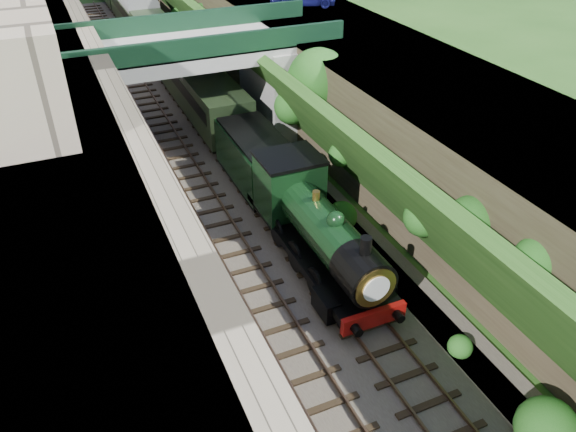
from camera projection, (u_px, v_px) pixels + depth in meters
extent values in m
cube|color=#473F38|center=(218.00, 164.00, 33.08)|extent=(10.00, 90.00, 0.20)
cube|color=#756B56|center=(113.00, 126.00, 29.37)|extent=(1.00, 90.00, 7.00)
cube|color=#262628|center=(42.00, 138.00, 28.20)|extent=(6.00, 90.00, 7.00)
cube|color=#262628|center=(362.00, 92.00, 34.59)|extent=(8.00, 90.00, 6.25)
cube|color=#1E4714|center=(296.00, 109.00, 33.32)|extent=(4.02, 90.00, 6.36)
sphere|color=#194C14|center=(547.00, 429.00, 17.23)|extent=(1.98, 1.98, 1.98)
sphere|color=#194C14|center=(538.00, 260.00, 18.83)|extent=(1.70, 1.70, 1.70)
sphere|color=#194C14|center=(473.00, 222.00, 21.27)|extent=(2.10, 2.10, 2.10)
sphere|color=#194C14|center=(423.00, 217.00, 23.27)|extent=(1.69, 1.69, 1.69)
sphere|color=#194C14|center=(342.00, 216.00, 27.38)|extent=(1.52, 1.52, 1.52)
sphere|color=#194C14|center=(341.00, 154.00, 28.67)|extent=(1.27, 1.27, 1.27)
sphere|color=#194C14|center=(303.00, 164.00, 31.06)|extent=(2.01, 2.01, 2.01)
sphere|color=#194C14|center=(292.00, 107.00, 33.51)|extent=(2.18, 2.18, 2.18)
sphere|color=#194C14|center=(294.00, 69.00, 34.45)|extent=(2.21, 2.21, 2.21)
sphere|color=#194C14|center=(259.00, 61.00, 38.34)|extent=(1.62, 1.62, 1.62)
sphere|color=#194C14|center=(247.00, 47.00, 40.38)|extent=(2.17, 2.17, 2.17)
sphere|color=#194C14|center=(232.00, 42.00, 42.58)|extent=(1.37, 1.37, 1.37)
sphere|color=#194C14|center=(213.00, 56.00, 44.78)|extent=(1.94, 1.94, 1.94)
sphere|color=#194C14|center=(197.00, 63.00, 47.09)|extent=(1.43, 1.43, 1.43)
sphere|color=#194C14|center=(202.00, 12.00, 49.06)|extent=(1.46, 1.46, 1.46)
sphere|color=#194C14|center=(188.00, 13.00, 51.86)|extent=(1.42, 1.42, 1.42)
sphere|color=#194C14|center=(177.00, 14.00, 54.05)|extent=(1.28, 1.28, 1.28)
sphere|color=#194C14|center=(156.00, 18.00, 59.28)|extent=(2.10, 2.10, 2.10)
cube|color=black|center=(185.00, 168.00, 32.33)|extent=(2.50, 90.00, 0.07)
cube|color=brown|center=(172.00, 169.00, 32.04)|extent=(0.08, 90.00, 0.14)
cube|color=brown|center=(197.00, 165.00, 32.52)|extent=(0.08, 90.00, 0.14)
cube|color=black|center=(237.00, 158.00, 33.40)|extent=(2.50, 90.00, 0.07)
cube|color=brown|center=(226.00, 159.00, 33.11)|extent=(0.08, 90.00, 0.14)
cube|color=brown|center=(248.00, 155.00, 33.59)|extent=(0.08, 90.00, 0.14)
cube|color=gray|center=(199.00, 50.00, 33.23)|extent=(16.00, 6.00, 0.90)
cube|color=#13351F|center=(212.00, 47.00, 30.53)|extent=(16.00, 0.30, 1.20)
cube|color=#13351F|center=(185.00, 22.00, 34.89)|extent=(16.00, 0.30, 1.20)
cube|color=gray|center=(104.00, 111.00, 32.79)|extent=(1.40, 6.40, 5.70)
cube|color=gray|center=(273.00, 85.00, 36.37)|extent=(2.40, 6.40, 5.70)
cube|color=gray|center=(2.00, 68.00, 20.42)|extent=(4.00, 8.00, 4.00)
cylinder|color=black|center=(317.00, 123.00, 32.85)|extent=(0.30, 0.30, 4.40)
sphere|color=#194C14|center=(318.00, 80.00, 31.42)|extent=(3.60, 3.60, 3.60)
sphere|color=#194C14|center=(320.00, 85.00, 32.53)|extent=(2.40, 2.40, 2.40)
cube|color=black|center=(324.00, 265.00, 24.42)|extent=(2.40, 8.40, 0.60)
cube|color=black|center=(315.00, 243.00, 24.88)|extent=(2.70, 10.00, 0.35)
cube|color=maroon|center=(374.00, 318.00, 21.03)|extent=(2.70, 0.25, 0.70)
cylinder|color=black|center=(324.00, 228.00, 23.55)|extent=(1.90, 5.60, 1.90)
cylinder|color=black|center=(363.00, 273.00, 21.03)|extent=(1.96, 1.80, 1.96)
cylinder|color=white|center=(377.00, 289.00, 20.27)|extent=(1.10, 0.05, 1.10)
cylinder|color=black|center=(365.00, 248.00, 20.37)|extent=(0.44, 0.44, 0.90)
sphere|color=black|center=(336.00, 220.00, 22.24)|extent=(0.76, 0.76, 0.76)
cylinder|color=#A57F33|center=(316.00, 196.00, 23.56)|extent=(0.32, 0.32, 0.50)
cube|color=black|center=(289.00, 185.00, 26.23)|extent=(2.75, 2.40, 2.80)
cube|color=black|center=(289.00, 158.00, 25.43)|extent=(2.85, 2.50, 0.15)
cube|color=black|center=(326.00, 304.00, 21.81)|extent=(0.60, 1.40, 0.90)
cube|color=black|center=(381.00, 287.00, 22.65)|extent=(0.60, 1.40, 0.90)
cube|color=black|center=(257.00, 181.00, 30.73)|extent=(2.30, 6.00, 0.50)
cube|color=black|center=(257.00, 177.00, 30.59)|extent=(2.60, 6.00, 0.50)
cube|color=black|center=(256.00, 157.00, 29.93)|extent=(2.70, 6.00, 2.40)
cube|color=black|center=(255.00, 136.00, 29.24)|extent=(2.50, 5.60, 0.20)
cube|color=black|center=(195.00, 102.00, 40.41)|extent=(2.30, 17.00, 0.40)
cube|color=black|center=(194.00, 98.00, 40.27)|extent=(2.50, 17.00, 0.50)
cube|color=black|center=(192.00, 78.00, 39.44)|extent=(2.80, 18.00, 2.70)
cube|color=slate|center=(190.00, 57.00, 38.62)|extent=(2.90, 18.00, 0.50)
cube|color=black|center=(142.00, 35.00, 54.81)|extent=(2.30, 17.00, 0.40)
cube|color=black|center=(142.00, 32.00, 54.67)|extent=(2.50, 17.00, 0.50)
cube|color=black|center=(140.00, 17.00, 53.85)|extent=(2.80, 18.00, 2.70)
cube|color=slate|center=(138.00, 0.00, 53.02)|extent=(2.90, 18.00, 0.50)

